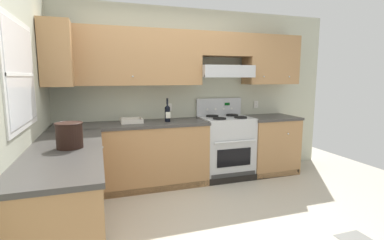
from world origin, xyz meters
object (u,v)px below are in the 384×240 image
Objects in this scene: wine_bottle at (167,113)px; bucket at (69,135)px; bowl at (132,121)px; stove at (225,146)px.

wine_bottle is 1.69m from bucket.
wine_bottle reaches higher than bucket.
wine_bottle reaches higher than bowl.
bowl is at bearing 177.87° from stove.
stove reaches higher than bowl.
bowl is at bearing 172.01° from wine_bottle.
stove is at bearing 30.53° from bucket.
bucket is (-2.09, -1.23, 0.55)m from stove.
bucket reaches higher than bowl.
bowl is at bearing 62.09° from bucket.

